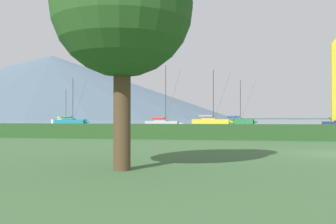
{
  "coord_description": "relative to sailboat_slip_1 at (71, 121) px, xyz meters",
  "views": [
    {
      "loc": [
        -4.67,
        -20.34,
        1.83
      ],
      "look_at": [
        -17.64,
        49.14,
        2.68
      ],
      "focal_mm": 41.84,
      "sensor_mm": 36.0,
      "label": 1
    }
  ],
  "objects": [
    {
      "name": "harbor_water",
      "position": [
        44.53,
        70.1,
        -0.72
      ],
      "size": [
        320.0,
        246.0,
        0.0
      ],
      "primitive_type": "cube",
      "color": "slate",
      "rests_on": "ground_plane"
    },
    {
      "name": "distant_hill_west_ridge",
      "position": [
        -124.19,
        231.66,
        27.15
      ],
      "size": [
        319.22,
        319.22,
        55.75
      ],
      "primitive_type": "cone",
      "color": "#4C6070",
      "rests_on": "ground_plane"
    },
    {
      "name": "hedge_line",
      "position": [
        44.53,
        -55.9,
        -0.1
      ],
      "size": [
        80.0,
        1.2,
        1.24
      ],
      "primitive_type": "cube",
      "color": "#284C23",
      "rests_on": "ground_plane"
    },
    {
      "name": "sailboat_slip_5",
      "position": [
        39.22,
        9.99,
        0.01
      ],
      "size": [
        9.01,
        3.81,
        10.73
      ],
      "rotation": [
        0.0,
        0.0,
        -0.16
      ],
      "color": "#236B38",
      "rests_on": "harbor_water"
    },
    {
      "name": "sailboat_slip_8",
      "position": [
        -7.07,
        11.49,
        -0.08
      ],
      "size": [
        7.91,
        3.37,
        9.28
      ],
      "rotation": [
        0.0,
        0.0,
        -0.17
      ],
      "color": "white",
      "rests_on": "harbor_water"
    },
    {
      "name": "sailboat_slip_10",
      "position": [
        25.61,
        -15.56,
        -0.08
      ],
      "size": [
        7.57,
        3.32,
        11.43
      ],
      "rotation": [
        0.0,
        0.0,
        -0.18
      ],
      "color": "#9E9EA3",
      "rests_on": "harbor_water"
    },
    {
      "name": "sailboat_slip_1",
      "position": [
        0.0,
        0.0,
        0.0
      ],
      "size": [
        8.67,
        2.72,
        11.09
      ],
      "rotation": [
        0.0,
        0.0,
        0.02
      ],
      "color": "#19707A",
      "rests_on": "harbor_water"
    },
    {
      "name": "sailboat_slip_3",
      "position": [
        33.32,
        -0.55,
        0.05
      ],
      "size": [
        9.33,
        3.11,
        12.19
      ],
      "rotation": [
        0.0,
        0.0,
        0.05
      ],
      "color": "gold",
      "rests_on": "harbor_water"
    },
    {
      "name": "dock_crane",
      "position": [
        55.38,
        -17.93,
        5.85
      ],
      "size": [
        6.39,
        2.0,
        20.72
      ],
      "color": "#333338",
      "rests_on": "ground_plane"
    }
  ]
}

